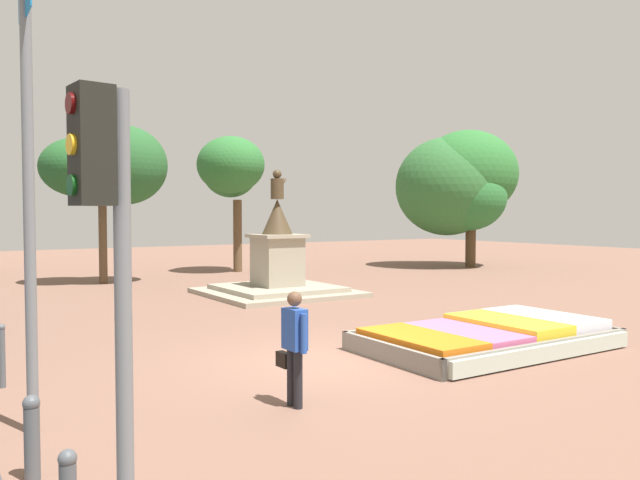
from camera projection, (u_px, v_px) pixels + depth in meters
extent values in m
plane|color=brown|center=(328.00, 361.00, 11.67)|extent=(83.35, 83.35, 0.00)
cube|color=#38281C|center=(486.00, 340.00, 12.85)|extent=(5.02, 2.77, 0.33)
cube|color=gray|center=(543.00, 352.00, 11.66)|extent=(5.20, 0.14, 0.37)
cube|color=gray|center=(438.00, 328.00, 14.04)|extent=(5.20, 0.14, 0.37)
cube|color=gray|center=(389.00, 354.00, 11.49)|extent=(0.12, 2.93, 0.37)
cube|color=gray|center=(565.00, 327.00, 14.21)|extent=(0.12, 2.93, 0.37)
cube|color=orange|center=(420.00, 338.00, 11.88)|extent=(1.22, 2.54, 0.12)
cube|color=#D86699|center=(465.00, 332.00, 12.52)|extent=(1.22, 2.54, 0.11)
cube|color=yellow|center=(506.00, 324.00, 13.16)|extent=(1.22, 2.54, 0.21)
cube|color=white|center=(543.00, 319.00, 13.80)|extent=(1.22, 2.54, 0.22)
cube|color=#B2BCAD|center=(546.00, 352.00, 11.61)|extent=(4.94, 0.24, 0.30)
cube|color=gray|center=(277.00, 292.00, 21.29)|extent=(4.67, 4.67, 0.15)
cube|color=gray|center=(277.00, 288.00, 21.29)|extent=(3.63, 3.63, 0.15)
cube|color=#9E937F|center=(277.00, 262.00, 21.25)|extent=(1.40, 1.40, 1.64)
cube|color=#9E937F|center=(277.00, 236.00, 21.21)|extent=(1.65, 1.65, 0.12)
cone|color=#473823|center=(277.00, 217.00, 21.18)|extent=(1.05, 1.05, 1.19)
cylinder|color=#473823|center=(277.00, 189.00, 21.14)|extent=(0.45, 0.45, 0.69)
sphere|color=#473823|center=(277.00, 174.00, 21.12)|extent=(0.30, 0.30, 0.30)
cylinder|color=#473823|center=(281.00, 185.00, 21.39)|extent=(0.53, 0.37, 0.51)
cylinder|color=slate|center=(124.00, 351.00, 4.34)|extent=(0.12, 0.12, 3.62)
cube|color=black|center=(92.00, 146.00, 4.16)|extent=(0.27, 0.30, 0.80)
cylinder|color=#4B0808|center=(70.00, 103.00, 4.06)|extent=(0.05, 0.14, 0.14)
cylinder|color=yellow|center=(71.00, 144.00, 4.07)|extent=(0.05, 0.14, 0.14)
cylinder|color=#0D4211|center=(72.00, 185.00, 4.08)|extent=(0.05, 0.14, 0.14)
cylinder|color=slate|center=(28.00, 141.00, 7.72)|extent=(0.14, 0.14, 7.35)
cylinder|color=black|center=(298.00, 379.00, 8.85)|extent=(0.13, 0.13, 0.83)
cylinder|color=black|center=(291.00, 377.00, 9.00)|extent=(0.13, 0.13, 0.83)
cube|color=#264CA5|center=(295.00, 329.00, 8.89)|extent=(0.23, 0.39, 0.59)
cylinder|color=#264CA5|center=(304.00, 334.00, 8.69)|extent=(0.09, 0.09, 0.56)
cylinder|color=#264CA5|center=(286.00, 328.00, 9.09)|extent=(0.09, 0.09, 0.56)
sphere|color=brown|center=(295.00, 299.00, 8.87)|extent=(0.21, 0.21, 0.21)
cube|color=black|center=(284.00, 360.00, 9.16)|extent=(0.13, 0.28, 0.22)
sphere|color=#4C5156|center=(67.00, 459.00, 5.27)|extent=(0.16, 0.16, 0.16)
cylinder|color=#4C5156|center=(32.00, 444.00, 6.45)|extent=(0.16, 0.16, 0.76)
sphere|color=#4C5156|center=(31.00, 403.00, 6.43)|extent=(0.17, 0.17, 0.17)
cylinder|color=#4C5156|center=(2.00, 359.00, 9.90)|extent=(0.11, 0.11, 0.93)
sphere|color=#4C5156|center=(1.00, 327.00, 9.88)|extent=(0.12, 0.12, 0.12)
cylinder|color=#4C3823|center=(471.00, 246.00, 32.19)|extent=(0.52, 0.52, 2.18)
ellipsoid|color=#306A33|center=(447.00, 186.00, 32.37)|extent=(5.23, 5.47, 5.10)
ellipsoid|color=#2C6E34|center=(469.00, 196.00, 31.79)|extent=(3.95, 3.75, 3.48)
ellipsoid|color=#2C6E30|center=(468.00, 173.00, 32.36)|extent=(5.47, 4.73, 4.47)
cylinder|color=brown|center=(103.00, 243.00, 24.63)|extent=(0.32, 0.32, 3.19)
ellipsoid|color=#275A2B|center=(124.00, 165.00, 24.49)|extent=(3.35, 3.11, 3.11)
ellipsoid|color=#245727|center=(80.00, 167.00, 24.22)|extent=(3.01, 3.24, 2.30)
cylinder|color=brown|center=(238.00, 236.00, 29.64)|extent=(0.41, 0.41, 3.43)
ellipsoid|color=#2A6831|center=(230.00, 169.00, 29.95)|extent=(2.78, 2.52, 2.75)
ellipsoid|color=#2D6C31|center=(231.00, 165.00, 28.96)|extent=(3.10, 3.35, 2.64)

